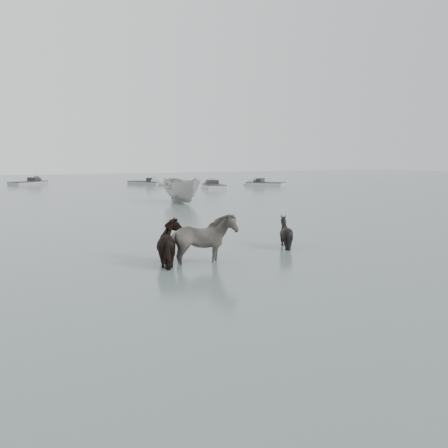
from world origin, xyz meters
The scene contains 9 objects.
ground centered at (0.00, 0.00, 0.00)m, with size 140.00×140.00×0.00m, color slate.
pony_pinto centered at (-0.80, -0.33, 0.83)m, with size 0.90×1.97×1.66m, color black.
pony_dark centered at (-1.42, 0.13, 0.80)m, with size 1.60×1.37×1.61m, color black.
pony_black centered at (2.77, 1.01, 0.65)m, with size 1.05×1.18×1.30m, color black.
boat_small centered at (4.91, 17.28, 0.89)m, with size 1.73×4.60×1.78m, color #A7A7A3.
skiff_port centered at (12.06, 28.77, 0.38)m, with size 4.66×1.60×0.75m, color #AFB1AF, non-canonical shape.
skiff_mid centered at (8.05, 36.83, 0.38)m, with size 5.71×1.60×0.75m, color gray, non-canonical shape.
skiff_star centered at (18.35, 30.24, 0.38)m, with size 5.05×1.60×0.75m, color #AEAEA9, non-canonical shape.
skiff_far centered at (-3.07, 41.65, 0.38)m, with size 5.30×1.60×0.75m, color gray, non-canonical shape.
Camera 1 is at (-5.88, -13.11, 3.04)m, focal length 40.00 mm.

